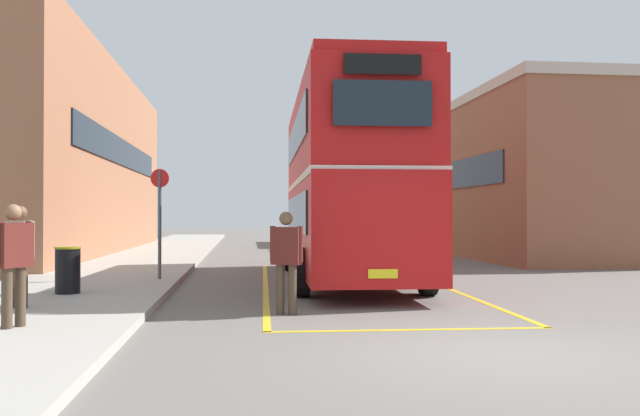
{
  "coord_description": "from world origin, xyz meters",
  "views": [
    {
      "loc": [
        -2.99,
        -7.63,
        1.64
      ],
      "look_at": [
        -0.9,
        10.38,
        1.85
      ],
      "focal_mm": 37.01,
      "sensor_mm": 36.0,
      "label": 1
    }
  ],
  "objects_px": {
    "double_decker_bus": "(346,181)",
    "pedestrian_waiting_far": "(14,256)",
    "single_deck_bus": "(336,216)",
    "pedestrian_waiting_near": "(19,249)",
    "pedestrian_boarding": "(286,255)",
    "litter_bin": "(68,270)",
    "bus_stop_sign": "(160,213)"
  },
  "relations": [
    {
      "from": "single_deck_bus",
      "to": "litter_bin",
      "type": "xyz_separation_m",
      "value": [
        -8.64,
        -24.28,
        -1.05
      ]
    },
    {
      "from": "double_decker_bus",
      "to": "pedestrian_waiting_near",
      "type": "distance_m",
      "value": 8.2
    },
    {
      "from": "litter_bin",
      "to": "bus_stop_sign",
      "type": "bearing_deg",
      "value": 62.98
    },
    {
      "from": "pedestrian_boarding",
      "to": "pedestrian_waiting_near",
      "type": "relative_size",
      "value": 1.03
    },
    {
      "from": "litter_bin",
      "to": "bus_stop_sign",
      "type": "height_order",
      "value": "bus_stop_sign"
    },
    {
      "from": "pedestrian_boarding",
      "to": "litter_bin",
      "type": "xyz_separation_m",
      "value": [
        -4.07,
        2.27,
        -0.4
      ]
    },
    {
      "from": "litter_bin",
      "to": "pedestrian_waiting_far",
      "type": "bearing_deg",
      "value": -85.55
    },
    {
      "from": "pedestrian_waiting_near",
      "to": "pedestrian_waiting_far",
      "type": "bearing_deg",
      "value": -73.78
    },
    {
      "from": "double_decker_bus",
      "to": "bus_stop_sign",
      "type": "height_order",
      "value": "double_decker_bus"
    },
    {
      "from": "double_decker_bus",
      "to": "bus_stop_sign",
      "type": "bearing_deg",
      "value": -173.93
    },
    {
      "from": "single_deck_bus",
      "to": "pedestrian_waiting_near",
      "type": "relative_size",
      "value": 5.34
    },
    {
      "from": "litter_bin",
      "to": "pedestrian_waiting_near",
      "type": "bearing_deg",
      "value": -97.63
    },
    {
      "from": "pedestrian_waiting_near",
      "to": "pedestrian_boarding",
      "type": "bearing_deg",
      "value": -4.02
    },
    {
      "from": "pedestrian_boarding",
      "to": "pedestrian_waiting_near",
      "type": "bearing_deg",
      "value": 175.98
    },
    {
      "from": "double_decker_bus",
      "to": "pedestrian_waiting_near",
      "type": "height_order",
      "value": "double_decker_bus"
    },
    {
      "from": "double_decker_bus",
      "to": "bus_stop_sign",
      "type": "relative_size",
      "value": 3.99
    },
    {
      "from": "bus_stop_sign",
      "to": "double_decker_bus",
      "type": "bearing_deg",
      "value": 6.07
    },
    {
      "from": "pedestrian_boarding",
      "to": "pedestrian_waiting_far",
      "type": "bearing_deg",
      "value": -156.3
    },
    {
      "from": "single_deck_bus",
      "to": "pedestrian_waiting_far",
      "type": "bearing_deg",
      "value": -106.46
    },
    {
      "from": "double_decker_bus",
      "to": "single_deck_bus",
      "type": "height_order",
      "value": "double_decker_bus"
    },
    {
      "from": "double_decker_bus",
      "to": "pedestrian_waiting_far",
      "type": "bearing_deg",
      "value": -128.18
    },
    {
      "from": "pedestrian_boarding",
      "to": "pedestrian_waiting_near",
      "type": "distance_m",
      "value": 4.35
    },
    {
      "from": "pedestrian_waiting_far",
      "to": "litter_bin",
      "type": "bearing_deg",
      "value": 94.45
    },
    {
      "from": "single_deck_bus",
      "to": "litter_bin",
      "type": "height_order",
      "value": "single_deck_bus"
    },
    {
      "from": "single_deck_bus",
      "to": "bus_stop_sign",
      "type": "relative_size",
      "value": 3.4
    },
    {
      "from": "double_decker_bus",
      "to": "litter_bin",
      "type": "relative_size",
      "value": 11.58
    },
    {
      "from": "double_decker_bus",
      "to": "single_deck_bus",
      "type": "bearing_deg",
      "value": 82.66
    },
    {
      "from": "pedestrian_boarding",
      "to": "double_decker_bus",
      "type": "bearing_deg",
      "value": 71.36
    },
    {
      "from": "pedestrian_waiting_near",
      "to": "bus_stop_sign",
      "type": "xyz_separation_m",
      "value": [
        1.66,
        4.71,
        0.62
      ]
    },
    {
      "from": "double_decker_bus",
      "to": "pedestrian_waiting_far",
      "type": "xyz_separation_m",
      "value": [
        -5.62,
        -7.15,
        -1.42
      ]
    },
    {
      "from": "pedestrian_waiting_far",
      "to": "litter_bin",
      "type": "xyz_separation_m",
      "value": [
        -0.31,
        3.93,
        -0.5
      ]
    },
    {
      "from": "litter_bin",
      "to": "pedestrian_boarding",
      "type": "bearing_deg",
      "value": -29.18
    }
  ]
}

